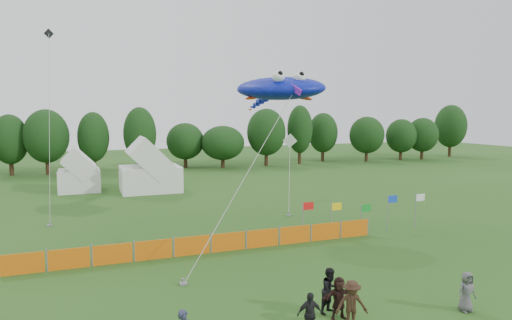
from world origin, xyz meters
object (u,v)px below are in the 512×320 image
object	(u,v)px
tent_right	(150,171)
spectator_f	(339,298)
spectator_c	(352,305)
spectator_b	(330,290)
barrier_fence	(210,244)
spectator_e	(467,292)
tent_left	(79,173)
spectator_d	(310,314)
stingray_kite	(279,89)

from	to	relation	value
tent_right	spectator_f	size ratio (longest dim) A/B	3.54
tent_right	spectator_c	size ratio (longest dim) A/B	3.19
spectator_b	spectator_f	size ratio (longest dim) A/B	1.10
barrier_fence	spectator_e	distance (m)	12.63
tent_left	spectator_d	distance (m)	33.92
tent_right	spectator_f	xyz separation A→B (m)	(2.54, -29.81, -1.19)
spectator_d	stingray_kite	size ratio (longest dim) A/B	0.10
spectator_c	stingray_kite	world-z (taller)	stingray_kite
spectator_c	spectator_d	world-z (taller)	spectator_c
barrier_fence	spectator_e	size ratio (longest dim) A/B	13.02
tent_right	spectator_b	bearing A→B (deg)	-85.09
spectator_b	spectator_e	world-z (taller)	spectator_b
spectator_c	stingray_kite	size ratio (longest dim) A/B	0.12
spectator_d	spectator_f	size ratio (longest dim) A/B	0.97
stingray_kite	barrier_fence	bearing A→B (deg)	-146.25
spectator_d	spectator_f	bearing A→B (deg)	31.16
tent_left	barrier_fence	distance (m)	24.04
spectator_b	spectator_f	xyz separation A→B (m)	(0.03, -0.57, -0.08)
tent_left	spectator_e	bearing A→B (deg)	-67.81
tent_right	spectator_d	xyz separation A→B (m)	(0.93, -30.58, -1.21)
tent_left	spectator_c	size ratio (longest dim) A/B	2.18
tent_left	spectator_b	xyz separation A→B (m)	(8.82, -31.79, -0.83)
tent_right	barrier_fence	bearing A→B (deg)	-89.33
stingray_kite	spectator_b	bearing A→B (deg)	-105.01
barrier_fence	spectator_c	world-z (taller)	spectator_c
spectator_e	spectator_f	size ratio (longest dim) A/B	0.98
spectator_e	spectator_f	world-z (taller)	spectator_f
tent_left	spectator_f	xyz separation A→B (m)	(8.84, -32.35, -0.91)
barrier_fence	spectator_c	size ratio (longest dim) A/B	11.44
spectator_d	tent_right	bearing A→B (deg)	97.11
tent_left	spectator_d	world-z (taller)	tent_left
spectator_e	spectator_d	bearing A→B (deg)	179.10
spectator_b	stingray_kite	world-z (taller)	stingray_kite
spectator_b	spectator_f	distance (m)	0.57
spectator_c	spectator_d	xyz separation A→B (m)	(-1.60, 0.06, -0.11)
spectator_d	spectator_c	bearing A→B (deg)	3.12
spectator_f	spectator_c	bearing A→B (deg)	-83.42
spectator_c	spectator_e	distance (m)	4.85
tent_left	spectator_f	world-z (taller)	tent_left
tent_left	spectator_d	size ratio (longest dim) A/B	2.49
tent_left	spectator_d	bearing A→B (deg)	-77.68
spectator_c	tent_left	bearing A→B (deg)	121.05
spectator_b	stingray_kite	distance (m)	15.21
tent_left	spectator_c	bearing A→B (deg)	-75.09
spectator_c	spectator_e	xyz separation A→B (m)	(4.84, -0.33, -0.11)
stingray_kite	tent_right	bearing A→B (deg)	109.18
spectator_c	stingray_kite	distance (m)	16.37
spectator_e	stingray_kite	bearing A→B (deg)	98.74
spectator_b	spectator_e	bearing A→B (deg)	-41.53
spectator_e	spectator_f	xyz separation A→B (m)	(-4.83, 1.17, 0.02)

